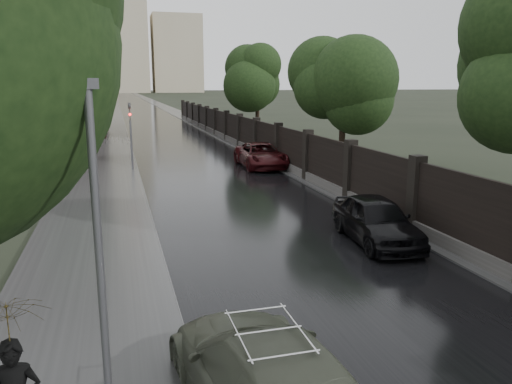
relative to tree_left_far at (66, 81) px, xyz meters
name	(u,v)px	position (x,y,z in m)	size (l,w,h in m)	color
road	(128,98)	(8.00, 160.00, -5.23)	(8.00, 420.00, 0.02)	black
sidewalk_left	(111,97)	(2.00, 160.00, -5.16)	(4.00, 420.00, 0.16)	#2D2D2D
verge_right	(143,97)	(13.50, 160.00, -5.20)	(3.00, 420.00, 0.08)	#2D2D2D
fence_right	(249,138)	(12.60, 2.01, -4.23)	(0.45, 75.72, 2.70)	#383533
tree_left_far	(66,81)	(0.00, 0.00, 0.00)	(4.25, 4.25, 7.39)	black
tree_right_b	(344,86)	(15.50, -8.00, -0.29)	(4.08, 4.08, 7.01)	black
tree_right_c	(257,85)	(15.50, 10.00, -0.29)	(4.08, 4.08, 7.01)	black
lamp_post	(101,283)	(2.60, -28.50, -2.57)	(0.25, 0.12, 5.11)	#59595E
traffic_light	(131,131)	(3.70, -5.01, -2.84)	(0.16, 0.32, 4.00)	#59595E
stalinist_tower	(119,23)	(8.00, 270.00, 33.14)	(92.00, 30.00, 159.00)	tan
volga_sedan	(268,381)	(4.83, -28.19, -4.48)	(2.13, 5.24, 1.52)	#454A3B
car_right_near	(376,220)	(10.80, -20.61, -4.48)	(1.79, 4.46, 1.52)	black
car_right_far	(261,155)	(11.40, -5.27, -4.50)	(2.48, 5.38, 1.49)	#330B0E
pedestrian_umbrella	(9,336)	(1.45, -28.21, -3.26)	(1.08, 1.10, 2.74)	black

